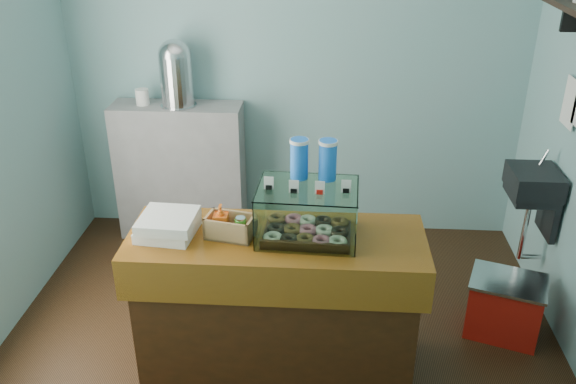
# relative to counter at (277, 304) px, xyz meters

# --- Properties ---
(ground) EXTENTS (3.50, 3.50, 0.00)m
(ground) POSITION_rel_counter_xyz_m (0.00, 0.25, -0.46)
(ground) COLOR black
(ground) RESTS_ON ground
(room_shell) EXTENTS (3.54, 3.04, 2.82)m
(room_shell) POSITION_rel_counter_xyz_m (0.03, 0.26, 1.25)
(room_shell) COLOR #77ADAD
(room_shell) RESTS_ON ground
(counter) EXTENTS (1.60, 0.60, 0.90)m
(counter) POSITION_rel_counter_xyz_m (0.00, 0.00, 0.00)
(counter) COLOR #401E0C
(counter) RESTS_ON ground
(back_shelf) EXTENTS (1.00, 0.32, 1.10)m
(back_shelf) POSITION_rel_counter_xyz_m (-0.90, 1.57, 0.09)
(back_shelf) COLOR gray
(back_shelf) RESTS_ON ground
(display_case) EXTENTS (0.54, 0.41, 0.51)m
(display_case) POSITION_rel_counter_xyz_m (0.17, 0.05, 0.60)
(display_case) COLOR #341D0F
(display_case) RESTS_ON counter
(condiment_crate) EXTENTS (0.28, 0.20, 0.18)m
(condiment_crate) POSITION_rel_counter_xyz_m (-0.25, -0.01, 0.51)
(condiment_crate) COLOR tan
(condiment_crate) RESTS_ON counter
(pastry_boxes) EXTENTS (0.32, 0.32, 0.12)m
(pastry_boxes) POSITION_rel_counter_xyz_m (-0.58, -0.01, 0.50)
(pastry_boxes) COLOR white
(pastry_boxes) RESTS_ON counter
(coffee_urn) EXTENTS (0.27, 0.27, 0.50)m
(coffee_urn) POSITION_rel_counter_xyz_m (-0.87, 1.56, 0.91)
(coffee_urn) COLOR silver
(coffee_urn) RESTS_ON back_shelf
(red_cooler) EXTENTS (0.54, 0.47, 0.40)m
(red_cooler) POSITION_rel_counter_xyz_m (1.41, 0.42, -0.26)
(red_cooler) COLOR red
(red_cooler) RESTS_ON ground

